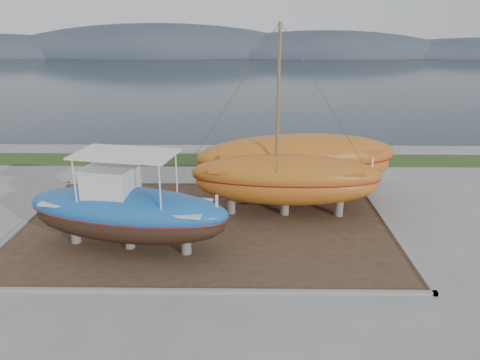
# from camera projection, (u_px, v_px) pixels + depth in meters

# --- Properties ---
(ground) EXTENTS (140.00, 140.00, 0.00)m
(ground) POSITION_uv_depth(u_px,v_px,m) (198.00, 265.00, 19.60)
(ground) COLOR gray
(ground) RESTS_ON ground
(dirt_patch) EXTENTS (18.00, 12.00, 0.06)m
(dirt_patch) POSITION_uv_depth(u_px,v_px,m) (206.00, 225.00, 23.38)
(dirt_patch) COLOR #422D1E
(dirt_patch) RESTS_ON ground
(curb_frame) EXTENTS (18.60, 12.60, 0.15)m
(curb_frame) POSITION_uv_depth(u_px,v_px,m) (206.00, 224.00, 23.36)
(curb_frame) COLOR gray
(curb_frame) RESTS_ON ground
(grass_strip) EXTENTS (44.00, 3.00, 0.08)m
(grass_strip) POSITION_uv_depth(u_px,v_px,m) (219.00, 160.00, 34.25)
(grass_strip) COLOR #284219
(grass_strip) RESTS_ON ground
(sea) EXTENTS (260.00, 100.00, 0.04)m
(sea) POSITION_uv_depth(u_px,v_px,m) (236.00, 76.00, 85.81)
(sea) COLOR #16242C
(sea) RESTS_ON ground
(mountain_ridge) EXTENTS (200.00, 36.00, 20.00)m
(mountain_ridge) POSITION_uv_depth(u_px,v_px,m) (240.00, 55.00, 137.84)
(mountain_ridge) COLOR #333D49
(mountain_ridge) RESTS_ON ground
(blue_caique) EXTENTS (9.56, 4.55, 4.42)m
(blue_caique) POSITION_uv_depth(u_px,v_px,m) (126.00, 202.00, 20.32)
(blue_caique) COLOR #1D60B4
(blue_caique) RESTS_ON dirt_patch
(white_dinghy) EXTENTS (4.33, 2.70, 1.22)m
(white_dinghy) POSITION_uv_depth(u_px,v_px,m) (93.00, 201.00, 24.75)
(white_dinghy) COLOR silver
(white_dinghy) RESTS_ON dirt_patch
(orange_sailboat) EXTENTS (9.90, 3.36, 9.63)m
(orange_sailboat) POSITION_uv_depth(u_px,v_px,m) (287.00, 124.00, 23.08)
(orange_sailboat) COLOR #B15D1B
(orange_sailboat) RESTS_ON dirt_patch
(orange_bare_hull) EXTENTS (11.58, 4.97, 3.67)m
(orange_bare_hull) POSITION_uv_depth(u_px,v_px,m) (297.00, 169.00, 26.06)
(orange_bare_hull) COLOR #B15D1B
(orange_bare_hull) RESTS_ON dirt_patch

